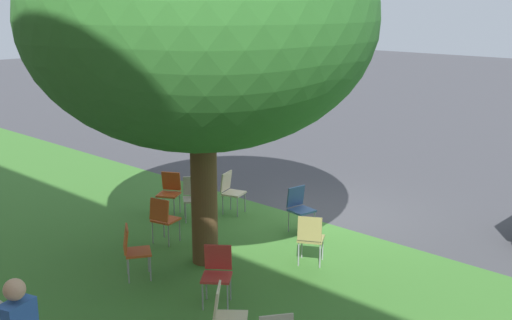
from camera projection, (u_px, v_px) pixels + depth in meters
ground at (324, 218)px, 12.81m from camera, size 80.00×80.00×0.00m
grass_verge at (209, 265)px, 10.54m from camera, size 48.00×6.00×0.01m
street_tree at (200, 20)px, 9.69m from camera, size 5.52×5.52×6.09m
chair_0 at (225, 313)px, 7.83m from camera, size 0.59×0.59×0.88m
chair_1 at (310, 236)px, 10.42m from camera, size 0.57×0.57×0.88m
chair_2 at (217, 270)px, 9.08m from camera, size 0.58×0.59×0.88m
chair_3 at (231, 189)px, 13.01m from camera, size 0.53×0.52×0.88m
chair_5 at (170, 190)px, 12.96m from camera, size 0.57×0.57×0.88m
chair_6 at (299, 206)px, 11.96m from camera, size 0.49×0.48×0.88m
chair_7 at (194, 195)px, 12.65m from camera, size 0.59×0.58×0.88m
chair_8 at (133, 248)px, 9.91m from camera, size 0.57×0.58×0.88m
chair_9 at (163, 217)px, 11.34m from camera, size 0.51×0.51×0.88m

